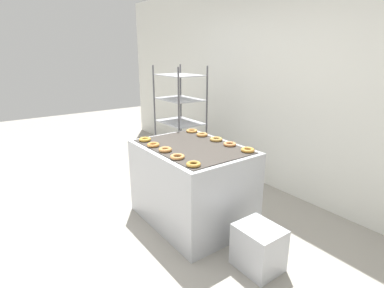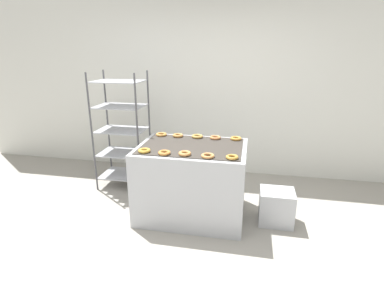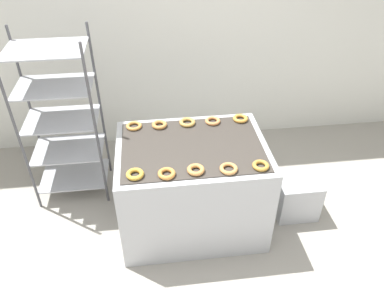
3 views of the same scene
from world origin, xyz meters
name	(u,v)px [view 3 (image 3 of 3)]	position (x,y,z in m)	size (l,w,h in m)	color
ground_plane	(203,286)	(0.00, 0.00, 0.00)	(14.00, 14.00, 0.00)	#9E998E
wall_back	(175,22)	(0.00, 2.12, 1.40)	(8.00, 0.05, 2.80)	silver
fryer_machine	(192,186)	(0.00, 0.70, 0.43)	(1.22, 0.90, 0.86)	#B7BABF
baking_rack_cart	(62,120)	(-1.11, 1.30, 0.83)	(0.67, 0.49, 1.62)	#4C4C51
glaze_bin	(296,196)	(0.98, 0.69, 0.20)	(0.38, 0.32, 0.39)	#B7BABF
donut_near_leftmost	(135,174)	(-0.45, 0.39, 0.88)	(0.13, 0.13, 0.03)	gold
donut_near_left	(167,174)	(-0.23, 0.37, 0.88)	(0.13, 0.13, 0.03)	#CB833B
donut_near_center	(196,170)	(-0.01, 0.38, 0.88)	(0.13, 0.13, 0.03)	#CB8848
donut_near_right	(229,169)	(0.23, 0.37, 0.88)	(0.13, 0.13, 0.03)	#CA894A
donut_near_rightmost	(261,166)	(0.47, 0.37, 0.88)	(0.13, 0.13, 0.03)	#BA8735
donut_far_leftmost	(134,126)	(-0.46, 1.03, 0.88)	(0.14, 0.14, 0.03)	#D19043
donut_far_left	(159,125)	(-0.24, 1.02, 0.88)	(0.13, 0.13, 0.03)	#C68543
donut_far_center	(187,122)	(0.00, 1.03, 0.88)	(0.14, 0.14, 0.03)	#C49547
donut_far_right	(213,121)	(0.22, 1.03, 0.88)	(0.13, 0.13, 0.03)	#D1844B
donut_far_rightmost	(240,119)	(0.47, 1.03, 0.88)	(0.13, 0.13, 0.03)	gold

